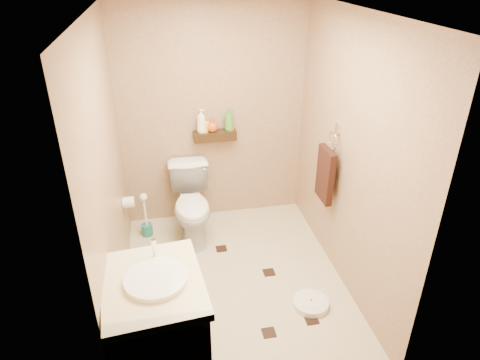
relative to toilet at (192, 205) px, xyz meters
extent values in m
plane|color=#C4B68F|center=(0.31, -0.83, -0.39)|extent=(2.50, 2.50, 0.00)
cube|color=tan|center=(0.31, 0.42, 0.81)|extent=(2.00, 0.04, 2.40)
cube|color=tan|center=(0.31, -2.08, 0.81)|extent=(2.00, 0.04, 2.40)
cube|color=tan|center=(-0.69, -0.83, 0.81)|extent=(0.04, 2.50, 2.40)
cube|color=tan|center=(1.31, -0.83, 0.81)|extent=(0.04, 2.50, 2.40)
cube|color=silver|center=(0.31, -0.83, 2.01)|extent=(2.00, 2.50, 0.02)
cube|color=#311F0D|center=(0.31, 0.34, 0.63)|extent=(0.46, 0.14, 0.10)
cube|color=black|center=(-0.07, -0.99, -0.39)|extent=(0.11, 0.11, 0.01)
cube|color=black|center=(0.66, -0.78, -0.39)|extent=(0.11, 0.11, 0.01)
cube|color=black|center=(0.47, -1.50, -0.39)|extent=(0.11, 0.11, 0.01)
cube|color=black|center=(-0.17, -0.33, -0.39)|extent=(0.11, 0.11, 0.01)
cube|color=black|center=(0.86, -1.44, -0.39)|extent=(0.11, 0.11, 0.01)
cube|color=black|center=(0.26, -0.31, -0.39)|extent=(0.11, 0.11, 0.01)
imported|color=white|center=(0.00, 0.00, 0.00)|extent=(0.44, 0.76, 0.78)
cube|color=brown|center=(-0.39, -1.77, 0.05)|extent=(0.64, 0.76, 0.87)
cube|color=beige|center=(-0.39, -1.77, 0.51)|extent=(0.69, 0.81, 0.06)
cylinder|color=white|center=(-0.37, -1.77, 0.54)|extent=(0.40, 0.40, 0.06)
cylinder|color=silver|center=(-0.37, -1.53, 0.62)|extent=(0.03, 0.03, 0.13)
cylinder|color=white|center=(0.91, -1.28, -0.36)|extent=(0.32, 0.32, 0.06)
cylinder|color=white|center=(0.91, -1.28, -0.33)|extent=(0.19, 0.19, 0.01)
cylinder|color=#1B6F65|center=(-0.50, 0.10, -0.32)|extent=(0.12, 0.12, 0.13)
cylinder|color=white|center=(-0.50, 0.10, -0.08)|extent=(0.02, 0.02, 0.37)
sphere|color=white|center=(-0.50, 0.10, 0.09)|extent=(0.09, 0.09, 0.09)
cube|color=silver|center=(1.30, -0.58, 0.99)|extent=(0.03, 0.06, 0.08)
torus|color=silver|center=(1.26, -0.58, 0.87)|extent=(0.02, 0.19, 0.19)
cube|color=black|center=(1.22, -0.58, 0.53)|extent=(0.06, 0.30, 0.52)
cylinder|color=white|center=(-0.63, -0.18, 0.21)|extent=(0.11, 0.11, 0.11)
cylinder|color=silver|center=(-0.67, -0.18, 0.27)|extent=(0.04, 0.02, 0.02)
imported|color=white|center=(0.17, 0.34, 0.81)|extent=(0.13, 0.13, 0.26)
imported|color=yellow|center=(0.20, 0.34, 0.76)|extent=(0.10, 0.10, 0.17)
imported|color=#C94817|center=(0.29, 0.34, 0.76)|extent=(0.13, 0.13, 0.15)
imported|color=#3B9030|center=(0.46, 0.34, 0.81)|extent=(0.10, 0.10, 0.25)
imported|color=#CB6243|center=(0.48, 0.34, 0.75)|extent=(0.09, 0.09, 0.14)
camera|label=1|loc=(-0.25, -3.92, 2.36)|focal=32.00mm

